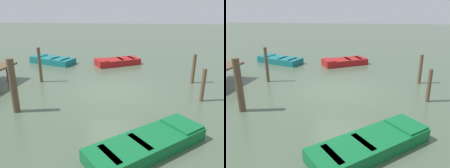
{
  "view_description": "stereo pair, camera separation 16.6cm",
  "coord_description": "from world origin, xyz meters",
  "views": [
    {
      "loc": [
        -10.56,
        -1.05,
        4.06
      ],
      "look_at": [
        0.0,
        0.0,
        0.35
      ],
      "focal_mm": 37.11,
      "sensor_mm": 36.0,
      "label": 1
    },
    {
      "loc": [
        -10.55,
        -1.22,
        4.06
      ],
      "look_at": [
        0.0,
        0.0,
        0.35
      ],
      "focal_mm": 37.11,
      "sensor_mm": 36.0,
      "label": 2
    }
  ],
  "objects": [
    {
      "name": "mooring_piling_mid_left",
      "position": [
        -2.67,
        3.53,
        1.07
      ],
      "size": [
        0.26,
        0.26,
        2.15
      ],
      "primitive_type": "cylinder",
      "color": "brown",
      "rests_on": "ground_plane"
    },
    {
      "name": "ground_plane",
      "position": [
        0.0,
        0.0,
        0.0
      ],
      "size": [
        80.0,
        80.0,
        0.0
      ],
      "primitive_type": "plane",
      "color": "#475642"
    },
    {
      "name": "rowboat_teal",
      "position": [
        5.11,
        4.8,
        0.22
      ],
      "size": [
        2.29,
        3.41,
        0.46
      ],
      "rotation": [
        0.0,
        0.0,
        1.22
      ],
      "color": "#14666B",
      "rests_on": "ground_plane"
    },
    {
      "name": "mooring_piling_near_left",
      "position": [
        1.62,
        -4.18,
        0.78
      ],
      "size": [
        0.18,
        0.18,
        1.56
      ],
      "primitive_type": "cylinder",
      "color": "brown",
      "rests_on": "ground_plane"
    },
    {
      "name": "rowboat_green",
      "position": [
        -4.72,
        -1.52,
        0.22
      ],
      "size": [
        3.32,
        3.67,
        0.46
      ],
      "rotation": [
        0.0,
        0.0,
        5.4
      ],
      "color": "#0F602D",
      "rests_on": "ground_plane"
    },
    {
      "name": "mooring_piling_far_left",
      "position": [
        0.97,
        3.97,
        0.95
      ],
      "size": [
        0.17,
        0.17,
        1.89
      ],
      "primitive_type": "cylinder",
      "color": "brown",
      "rests_on": "ground_plane"
    },
    {
      "name": "mooring_piling_mid_right",
      "position": [
        -0.85,
        -4.02,
        0.73
      ],
      "size": [
        0.17,
        0.17,
        1.46
      ],
      "primitive_type": "cylinder",
      "color": "brown",
      "rests_on": "ground_plane"
    },
    {
      "name": "rowboat_red",
      "position": [
        5.16,
        0.15,
        0.22
      ],
      "size": [
        2.6,
        3.28,
        0.46
      ],
      "rotation": [
        0.0,
        0.0,
        2.07
      ],
      "color": "maroon",
      "rests_on": "ground_plane"
    }
  ]
}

